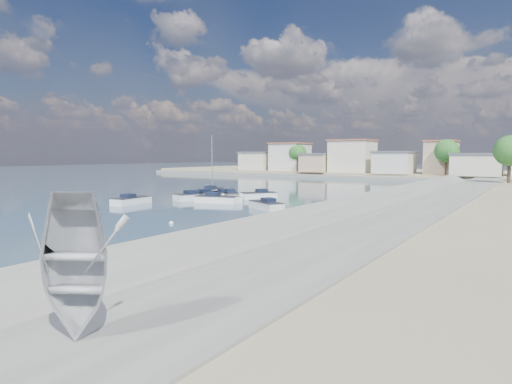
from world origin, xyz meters
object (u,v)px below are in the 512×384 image
Objects in this scene: motorboat_h at (219,200)px; motorboat_g at (231,196)px; motorboat_c at (265,206)px; sailboat at (213,191)px; motorboat_d at (256,196)px; motorboat_a at (133,201)px; motorboat_f at (221,195)px; overturned_dinghy at (76,326)px; motorboat_e at (197,197)px; motorboat_b at (209,195)px.

motorboat_g is at bearing 107.62° from motorboat_h.
motorboat_c is at bearing -13.71° from motorboat_h.
sailboat is (-16.53, 10.93, 0.03)m from motorboat_c.
sailboat is (-9.47, 2.20, 0.03)m from motorboat_d.
motorboat_d is 6.85m from motorboat_h.
motorboat_c is (15.77, 4.89, 0.00)m from motorboat_a.
sailboat is at bearing 133.50° from motorboat_h.
motorboat_d is at bearing 21.23° from motorboat_f.
motorboat_e is at bearing 98.53° from overturned_dinghy.
motorboat_b is at bearing -54.69° from sailboat.
overturned_dinghy is (16.69, -33.44, 1.74)m from motorboat_c.
motorboat_a is 16.51m from motorboat_c.
sailboat is at bearing 166.94° from motorboat_d.
motorboat_c is at bearing 86.22° from overturned_dinghy.
motorboat_e is 1.24× the size of motorboat_g.
motorboat_g and motorboat_h have the same top height.
motorboat_b and motorboat_f have the same top height.
motorboat_d is (-7.06, 8.74, -0.00)m from motorboat_c.
motorboat_g is 1.47× the size of overturned_dinghy.
motorboat_b is at bearing 96.72° from overturned_dinghy.
motorboat_d is 1.03× the size of motorboat_f.
overturned_dinghy is (29.50, -36.66, 1.74)m from motorboat_e.
sailboat is at bearing 146.51° from motorboat_c.
motorboat_g is at bearing 59.56° from motorboat_a.
sailboat reaches higher than motorboat_c.
motorboat_c is 19.82m from sailboat.
motorboat_e is at bearing -140.54° from motorboat_g.
motorboat_b and motorboat_e have the same top height.
motorboat_e is 8.56m from sailboat.
motorboat_e is at bearing -106.54° from motorboat_f.
motorboat_c and motorboat_d have the same top height.
motorboat_c is at bearing -14.10° from motorboat_e.
motorboat_b is at bearing 88.05° from motorboat_e.
motorboat_d is at bearing 49.39° from motorboat_g.
sailboat is (-4.82, 4.01, 0.03)m from motorboat_f.
motorboat_g is at bearing -19.25° from motorboat_f.
motorboat_c and motorboat_f have the same top height.
overturned_dinghy is at bearing -60.62° from motorboat_d.
motorboat_b and motorboat_d have the same top height.
motorboat_b is 3.45m from motorboat_g.
motorboat_d is 5.00m from motorboat_f.
motorboat_g is 0.55× the size of sailboat.
motorboat_c is 1.05× the size of motorboat_g.
sailboat reaches higher than motorboat_e.
motorboat_d is 0.82× the size of motorboat_e.
motorboat_c is at bearing -33.17° from motorboat_g.
motorboat_b is at bearing 156.36° from motorboat_c.
motorboat_a is at bearing -120.44° from motorboat_g.
sailboat reaches higher than motorboat_f.
motorboat_h is at bearing -97.99° from motorboat_d.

